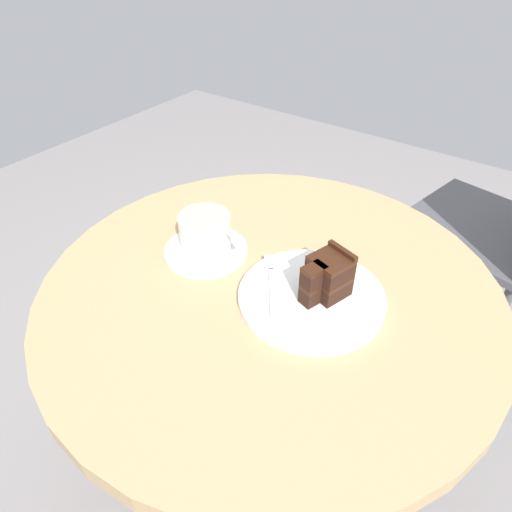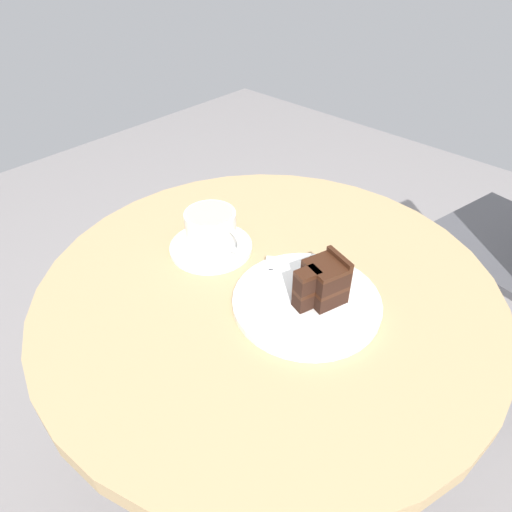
{
  "view_description": "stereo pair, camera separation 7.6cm",
  "coord_description": "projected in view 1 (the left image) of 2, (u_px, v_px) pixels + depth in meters",
  "views": [
    {
      "loc": [
        0.32,
        -0.48,
        1.2
      ],
      "look_at": [
        -0.03,
        0.0,
        0.72
      ],
      "focal_mm": 32.0,
      "sensor_mm": 36.0,
      "label": 1
    },
    {
      "loc": [
        0.38,
        -0.44,
        1.2
      ],
      "look_at": [
        -0.03,
        0.0,
        0.72
      ],
      "focal_mm": 32.0,
      "sensor_mm": 36.0,
      "label": 2
    }
  ],
  "objects": [
    {
      "name": "ground_plane",
      "position": [
        265.0,
        479.0,
        1.2
      ],
      "size": [
        4.4,
        4.4,
        0.01
      ],
      "primitive_type": "cube",
      "color": "gray",
      "rests_on": "ground"
    },
    {
      "name": "cafe_table",
      "position": [
        269.0,
        328.0,
        0.84
      ],
      "size": [
        0.78,
        0.78,
        0.68
      ],
      "color": "tan",
      "rests_on": "ground"
    },
    {
      "name": "saucer",
      "position": [
        207.0,
        250.0,
        0.84
      ],
      "size": [
        0.15,
        0.15,
        0.01
      ],
      "color": "white",
      "rests_on": "cafe_table"
    },
    {
      "name": "coffee_cup",
      "position": [
        206.0,
        231.0,
        0.82
      ],
      "size": [
        0.13,
        0.09,
        0.07
      ],
      "color": "white",
      "rests_on": "saucer"
    },
    {
      "name": "teaspoon",
      "position": [
        200.0,
        267.0,
        0.79
      ],
      "size": [
        0.07,
        0.08,
        0.0
      ],
      "rotation": [
        0.0,
        0.0,
        4.04
      ],
      "color": "silver",
      "rests_on": "saucer"
    },
    {
      "name": "cake_plate",
      "position": [
        311.0,
        297.0,
        0.74
      ],
      "size": [
        0.24,
        0.24,
        0.01
      ],
      "color": "white",
      "rests_on": "cafe_table"
    },
    {
      "name": "cake_slice",
      "position": [
        327.0,
        277.0,
        0.71
      ],
      "size": [
        0.07,
        0.09,
        0.08
      ],
      "rotation": [
        0.0,
        0.0,
        4.41
      ],
      "color": "black",
      "rests_on": "cake_plate"
    },
    {
      "name": "fork",
      "position": [
        271.0,
        277.0,
        0.76
      ],
      "size": [
        0.1,
        0.13,
        0.0
      ],
      "rotation": [
        0.0,
        0.0,
        2.19
      ],
      "color": "silver",
      "rests_on": "cake_plate"
    },
    {
      "name": "napkin",
      "position": [
        313.0,
        302.0,
        0.73
      ],
      "size": [
        0.17,
        0.17,
        0.0
      ],
      "rotation": [
        0.0,
        0.0,
        6.1
      ],
      "color": "silver",
      "rests_on": "cafe_table"
    }
  ]
}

